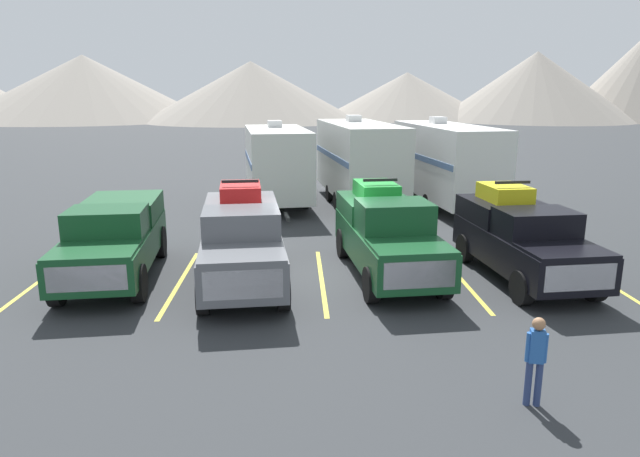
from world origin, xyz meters
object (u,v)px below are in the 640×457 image
(pickup_truck_b, at_px, (242,238))
(camper_trailer_c, at_px, (446,161))
(pickup_truck_c, at_px, (386,232))
(camper_trailer_b, at_px, (359,159))
(pickup_truck_d, at_px, (521,236))
(camper_trailer_a, at_px, (277,162))
(person_a, at_px, (536,356))
(pickup_truck_a, at_px, (115,236))

(pickup_truck_b, height_order, camper_trailer_c, camper_trailer_c)
(pickup_truck_c, distance_m, camper_trailer_b, 10.09)
(pickup_truck_d, height_order, camper_trailer_a, camper_trailer_a)
(camper_trailer_a, bearing_deg, pickup_truck_c, -71.20)
(camper_trailer_a, bearing_deg, person_a, -74.53)
(camper_trailer_a, distance_m, camper_trailer_c, 7.40)
(pickup_truck_a, bearing_deg, camper_trailer_a, 66.59)
(pickup_truck_a, relative_size, person_a, 3.87)
(camper_trailer_b, distance_m, person_a, 17.17)
(pickup_truck_b, bearing_deg, camper_trailer_a, 86.42)
(pickup_truck_c, distance_m, camper_trailer_a, 10.34)
(pickup_truck_d, relative_size, camper_trailer_a, 0.73)
(pickup_truck_d, xyz_separation_m, camper_trailer_c, (0.41, 9.80, 0.89))
(camper_trailer_a, relative_size, camper_trailer_c, 0.82)
(pickup_truck_c, relative_size, camper_trailer_c, 0.65)
(pickup_truck_a, xyz_separation_m, camper_trailer_c, (11.59, 9.26, 0.91))
(pickup_truck_b, bearing_deg, camper_trailer_b, 67.98)
(pickup_truck_d, distance_m, camper_trailer_b, 11.06)
(pickup_truck_c, height_order, pickup_truck_d, pickup_truck_c)
(camper_trailer_b, bearing_deg, pickup_truck_a, -128.17)
(pickup_truck_c, bearing_deg, pickup_truck_d, -7.17)
(person_a, bearing_deg, camper_trailer_a, 105.47)
(pickup_truck_b, xyz_separation_m, camper_trailer_b, (4.29, 10.60, 0.85))
(camper_trailer_c, bearing_deg, pickup_truck_b, -129.09)
(pickup_truck_b, height_order, pickup_truck_d, pickup_truck_b)
(pickup_truck_d, xyz_separation_m, camper_trailer_b, (-3.34, 10.50, 0.92))
(camper_trailer_b, bearing_deg, camper_trailer_a, -175.62)
(pickup_truck_c, distance_m, person_a, 7.19)
(pickup_truck_d, bearing_deg, camper_trailer_b, 107.63)
(pickup_truck_a, xyz_separation_m, person_a, (8.85, -7.13, -0.25))
(pickup_truck_d, distance_m, camper_trailer_c, 9.85)
(pickup_truck_b, distance_m, camper_trailer_b, 11.46)
(pickup_truck_b, xyz_separation_m, pickup_truck_d, (7.62, 0.09, -0.06))
(pickup_truck_b, relative_size, person_a, 3.86)
(pickup_truck_c, distance_m, pickup_truck_d, 3.68)
(pickup_truck_a, bearing_deg, pickup_truck_d, -2.74)
(pickup_truck_a, distance_m, pickup_truck_b, 3.61)
(pickup_truck_d, height_order, camper_trailer_b, camper_trailer_b)
(pickup_truck_a, distance_m, camper_trailer_b, 12.71)
(pickup_truck_b, bearing_deg, person_a, -50.81)
(pickup_truck_c, relative_size, pickup_truck_d, 1.09)
(person_a, bearing_deg, pickup_truck_d, 70.61)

